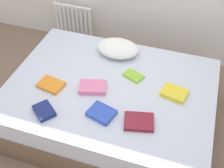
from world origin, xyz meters
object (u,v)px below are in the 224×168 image
at_px(textbook_yellow, 174,93).
at_px(textbook_blue, 101,113).
at_px(textbook_lime, 133,76).
at_px(radiator, 73,21).
at_px(bed, 110,104).
at_px(textbook_navy, 44,111).
at_px(textbook_pink, 93,87).
at_px(textbook_orange, 51,85).
at_px(pillow, 118,48).
at_px(textbook_maroon, 139,122).

bearing_deg(textbook_yellow, textbook_blue, -130.13).
bearing_deg(textbook_lime, radiator, 161.91).
xyz_separation_m(bed, textbook_blue, (0.04, -0.36, 0.27)).
bearing_deg(textbook_navy, textbook_pink, 92.33).
xyz_separation_m(textbook_blue, textbook_pink, (-0.18, 0.27, 0.00)).
relative_size(textbook_pink, textbook_orange, 1.05).
relative_size(textbook_pink, textbook_yellow, 1.10).
distance_m(textbook_navy, textbook_lime, 0.92).
distance_m(pillow, textbook_maroon, 0.97).
bearing_deg(textbook_yellow, textbook_lime, 175.76).
bearing_deg(textbook_blue, textbook_yellow, 53.48).
xyz_separation_m(textbook_orange, textbook_maroon, (0.90, -0.17, 0.00)).
relative_size(pillow, textbook_blue, 2.02).
bearing_deg(pillow, radiator, 140.54).
relative_size(textbook_navy, textbook_lime, 1.03).
relative_size(bed, textbook_lime, 10.78).
distance_m(bed, textbook_maroon, 0.58).
bearing_deg(textbook_blue, textbook_pink, 139.60).
bearing_deg(textbook_orange, textbook_maroon, -0.57).
height_order(textbook_maroon, textbook_yellow, textbook_yellow).
bearing_deg(bed, textbook_maroon, -43.49).
relative_size(radiator, textbook_lime, 2.85).
bearing_deg(pillow, textbook_yellow, -32.20).
xyz_separation_m(bed, textbook_maroon, (0.37, -0.35, 0.27)).
bearing_deg(textbook_pink, textbook_orange, 176.89).
height_order(bed, textbook_blue, textbook_blue).
bearing_deg(textbook_yellow, textbook_maroon, -106.15).
height_order(textbook_blue, textbook_yellow, textbook_yellow).
bearing_deg(pillow, textbook_maroon, -61.99).
xyz_separation_m(pillow, textbook_lime, (0.26, -0.31, -0.06)).
xyz_separation_m(textbook_pink, textbook_yellow, (0.74, 0.17, -0.00)).
height_order(bed, textbook_orange, textbook_orange).
bearing_deg(textbook_blue, textbook_orange, 177.67).
bearing_deg(textbook_pink, textbook_blue, -71.43).
bearing_deg(textbook_yellow, radiator, 155.36).
bearing_deg(pillow, bed, -80.54).
distance_m(textbook_orange, textbook_yellow, 1.16).
xyz_separation_m(textbook_blue, textbook_orange, (-0.58, 0.18, -0.00)).
height_order(pillow, textbook_pink, pillow).
bearing_deg(textbook_blue, textbook_lime, 91.89).
relative_size(textbook_orange, textbook_yellow, 1.05).
relative_size(textbook_blue, textbook_yellow, 0.98).
bearing_deg(textbook_maroon, textbook_orange, 155.44).
relative_size(textbook_pink, textbook_lime, 1.34).
height_order(radiator, textbook_blue, radiator).
distance_m(textbook_blue, textbook_navy, 0.50).
bearing_deg(textbook_maroon, textbook_blue, 168.01).
distance_m(pillow, textbook_yellow, 0.80).
height_order(radiator, textbook_maroon, radiator).
bearing_deg(textbook_yellow, bed, -161.12).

